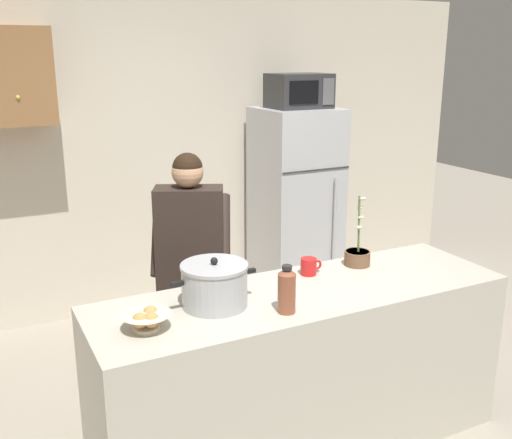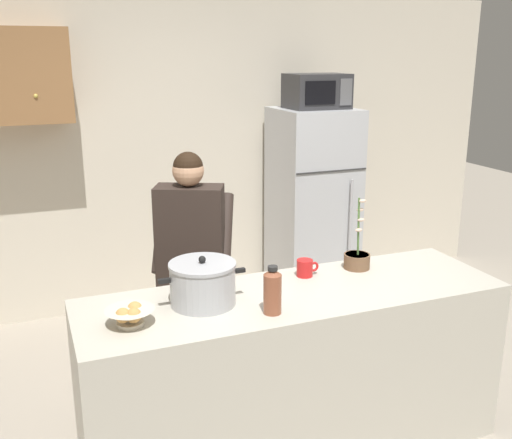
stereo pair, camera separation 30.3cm
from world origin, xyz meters
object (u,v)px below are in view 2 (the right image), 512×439
object	(u,v)px
bread_bowl	(130,315)
potted_orchid	(357,258)
coffee_mug	(305,268)
cooking_pot	(203,283)
person_near_pot	(191,250)
refrigerator	(312,206)
microwave	(317,91)
bottle_near_edge	(272,290)

from	to	relation	value
bread_bowl	potted_orchid	world-z (taller)	potted_orchid
potted_orchid	coffee_mug	bearing A→B (deg)	-179.41
bread_bowl	cooking_pot	bearing A→B (deg)	16.82
person_near_pot	potted_orchid	distance (m)	0.99
refrigerator	bread_bowl	world-z (taller)	refrigerator
person_near_pot	bread_bowl	xyz separation A→B (m)	(-0.51, -0.79, -0.00)
cooking_pot	bread_bowl	size ratio (longest dim) A/B	1.93
person_near_pot	cooking_pot	world-z (taller)	person_near_pot
microwave	coffee_mug	xyz separation A→B (m)	(-0.89, -1.63, -0.85)
coffee_mug	potted_orchid	xyz separation A→B (m)	(0.33, 0.00, 0.02)
bread_bowl	coffee_mug	bearing A→B (deg)	14.84
refrigerator	cooking_pot	size ratio (longest dim) A/B	3.79
refrigerator	bottle_near_edge	world-z (taller)	refrigerator
bread_bowl	potted_orchid	bearing A→B (deg)	11.43
refrigerator	person_near_pot	xyz separation A→B (m)	(-1.40, -1.14, 0.13)
cooking_pot	coffee_mug	bearing A→B (deg)	13.64
coffee_mug	bread_bowl	world-z (taller)	bread_bowl
microwave	person_near_pot	distance (m)	1.98
microwave	bottle_near_edge	xyz separation A→B (m)	(-1.25, -2.02, -0.78)
cooking_pot	coffee_mug	distance (m)	0.66
coffee_mug	bread_bowl	xyz separation A→B (m)	(-1.02, -0.27, 0.00)
coffee_mug	cooking_pot	bearing A→B (deg)	-166.36
cooking_pot	potted_orchid	size ratio (longest dim) A/B	1.06
microwave	cooking_pot	size ratio (longest dim) A/B	1.09
microwave	potted_orchid	world-z (taller)	microwave
coffee_mug	potted_orchid	distance (m)	0.33
microwave	coffee_mug	bearing A→B (deg)	-118.46
microwave	bread_bowl	xyz separation A→B (m)	(-1.90, -1.90, -0.85)
refrigerator	bottle_near_edge	size ratio (longest dim) A/B	7.04
bottle_near_edge	microwave	bearing A→B (deg)	58.25
microwave	potted_orchid	xyz separation A→B (m)	(-0.55, -1.63, -0.83)
coffee_mug	bottle_near_edge	xyz separation A→B (m)	(-0.36, -0.38, 0.07)
potted_orchid	refrigerator	bearing A→B (deg)	71.50
refrigerator	coffee_mug	size ratio (longest dim) A/B	12.79
microwave	person_near_pot	bearing A→B (deg)	-141.41
microwave	person_near_pot	xyz separation A→B (m)	(-1.40, -1.12, -0.84)
bread_bowl	person_near_pot	bearing A→B (deg)	57.34
refrigerator	potted_orchid	xyz separation A→B (m)	(-0.55, -1.65, 0.14)
bottle_near_edge	refrigerator	bearing A→B (deg)	58.52
refrigerator	cooking_pot	bearing A→B (deg)	-130.08
refrigerator	person_near_pot	world-z (taller)	refrigerator
cooking_pot	bread_bowl	distance (m)	0.40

